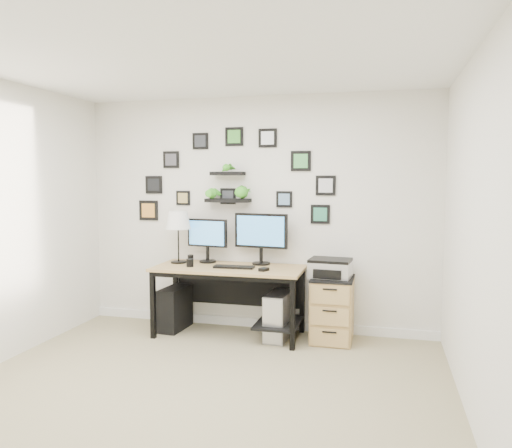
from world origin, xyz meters
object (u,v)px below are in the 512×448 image
(desk, at_px, (233,278))
(monitor_right, at_px, (261,234))
(file_cabinet, at_px, (332,309))
(pc_tower_black, at_px, (175,308))
(monitor_left, at_px, (207,237))
(table_lamp, at_px, (178,221))
(printer, at_px, (330,268))
(pc_tower_grey, at_px, (279,316))
(mug, at_px, (190,263))

(desk, relative_size, monitor_right, 2.64)
(file_cabinet, bearing_deg, pc_tower_black, -178.94)
(monitor_left, distance_m, file_cabinet, 1.59)
(monitor_right, bearing_deg, table_lamp, -172.53)
(monitor_left, xyz_separation_m, pc_tower_black, (-0.34, -0.15, -0.80))
(monitor_left, distance_m, pc_tower_black, 0.88)
(pc_tower_black, relative_size, file_cabinet, 0.71)
(table_lamp, bearing_deg, printer, 0.02)
(desk, height_order, pc_tower_grey, desk)
(desk, relative_size, file_cabinet, 2.39)
(desk, distance_m, monitor_left, 0.57)
(pc_tower_black, distance_m, printer, 1.81)
(monitor_left, bearing_deg, monitor_right, 1.72)
(desk, bearing_deg, pc_tower_grey, -1.76)
(table_lamp, height_order, pc_tower_black, table_lamp)
(desk, distance_m, pc_tower_black, 0.79)
(desk, relative_size, pc_tower_grey, 3.14)
(monitor_left, distance_m, table_lamp, 0.37)
(monitor_left, relative_size, table_lamp, 0.85)
(pc_tower_grey, relative_size, file_cabinet, 0.76)
(desk, height_order, mug, mug)
(mug, distance_m, pc_tower_black, 0.63)
(table_lamp, height_order, file_cabinet, table_lamp)
(pc_tower_grey, bearing_deg, monitor_left, 167.80)
(monitor_left, bearing_deg, printer, -4.20)
(monitor_right, distance_m, table_lamp, 0.94)
(monitor_left, bearing_deg, desk, -25.82)
(monitor_left, xyz_separation_m, table_lamp, (-0.31, -0.10, 0.18))
(desk, bearing_deg, printer, 3.82)
(pc_tower_black, bearing_deg, monitor_left, 27.23)
(monitor_left, distance_m, pc_tower_grey, 1.19)
(pc_tower_black, height_order, printer, printer)
(desk, bearing_deg, file_cabinet, 3.13)
(pc_tower_grey, xyz_separation_m, file_cabinet, (0.55, 0.07, 0.09))
(monitor_right, bearing_deg, pc_tower_grey, -39.78)
(monitor_left, bearing_deg, file_cabinet, -4.56)
(monitor_left, bearing_deg, mug, -106.01)
(table_lamp, distance_m, file_cabinet, 1.94)
(monitor_left, relative_size, mug, 5.77)
(mug, xyz_separation_m, file_cabinet, (1.51, 0.19, -0.46))
(pc_tower_black, xyz_separation_m, printer, (1.73, 0.04, 0.53))
(monitor_right, relative_size, printer, 1.36)
(desk, relative_size, printer, 3.58)
(monitor_right, xyz_separation_m, mug, (-0.70, -0.32, -0.29))
(monitor_right, height_order, pc_tower_black, monitor_right)
(mug, xyz_separation_m, pc_tower_grey, (0.95, 0.12, -0.55))
(mug, bearing_deg, desk, 16.98)
(pc_tower_black, distance_m, file_cabinet, 1.76)
(table_lamp, relative_size, pc_tower_black, 1.22)
(table_lamp, xyz_separation_m, mug, (0.22, -0.20, -0.43))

